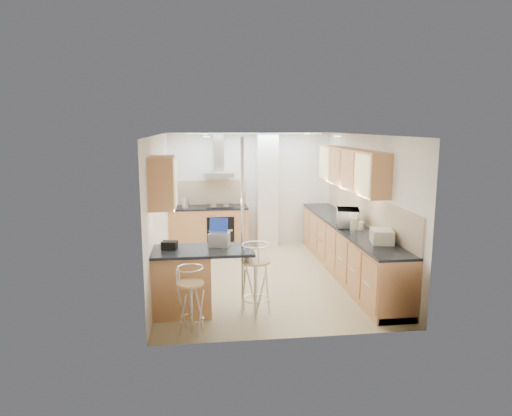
{
  "coord_description": "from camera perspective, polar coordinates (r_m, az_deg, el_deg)",
  "views": [
    {
      "loc": [
        -1.11,
        -7.69,
        2.65
      ],
      "look_at": [
        -0.14,
        0.2,
        1.21
      ],
      "focal_mm": 32.0,
      "sensor_mm": 36.0,
      "label": 1
    }
  ],
  "objects": [
    {
      "name": "kettle",
      "position": [
        9.82,
        -8.83,
        0.62
      ],
      "size": [
        0.16,
        0.16,
        0.21
      ],
      "primitive_type": "cylinder",
      "color": "silver",
      "rests_on": "back_counter"
    },
    {
      "name": "bread_bin",
      "position": [
        7.08,
        15.45,
        -3.42
      ],
      "size": [
        0.38,
        0.44,
        0.2
      ],
      "primitive_type": "cube",
      "rotation": [
        0.0,
        0.0,
        -0.22
      ],
      "color": "beige",
      "rests_on": "right_counter"
    },
    {
      "name": "room_shell",
      "position": [
        8.27,
        3.03,
        2.54
      ],
      "size": [
        3.64,
        4.84,
        2.51
      ],
      "color": "white",
      "rests_on": "ground"
    },
    {
      "name": "microwave",
      "position": [
        8.08,
        11.43,
        -1.21
      ],
      "size": [
        0.5,
        0.63,
        0.3
      ],
      "primitive_type": "imported",
      "rotation": [
        0.0,
        0.0,
        1.32
      ],
      "color": "white",
      "rests_on": "right_counter"
    },
    {
      "name": "peninsula",
      "position": [
        6.61,
        -6.84,
        -9.04
      ],
      "size": [
        1.47,
        0.72,
        0.94
      ],
      "color": "#BD824B",
      "rests_on": "ground"
    },
    {
      "name": "ground",
      "position": [
        8.21,
        1.14,
        -8.58
      ],
      "size": [
        4.8,
        4.8,
        0.0
      ],
      "primitive_type": "plane",
      "color": "tan",
      "rests_on": "ground"
    },
    {
      "name": "bag",
      "position": [
        6.54,
        -10.76,
        -4.58
      ],
      "size": [
        0.24,
        0.19,
        0.11
      ],
      "primitive_type": "cube",
      "rotation": [
        0.0,
        0.0,
        -0.21
      ],
      "color": "black",
      "rests_on": "peninsula"
    },
    {
      "name": "right_counter",
      "position": [
        8.41,
        11.36,
        -5.03
      ],
      "size": [
        0.63,
        4.4,
        0.92
      ],
      "color": "#BD824B",
      "rests_on": "ground"
    },
    {
      "name": "laptop",
      "position": [
        6.59,
        -4.62,
        -3.95
      ],
      "size": [
        0.33,
        0.28,
        0.2
      ],
      "primitive_type": "cube",
      "rotation": [
        0.0,
        0.0,
        -0.28
      ],
      "color": "#9C9EA3",
      "rests_on": "peninsula"
    },
    {
      "name": "jar_a",
      "position": [
        9.13,
        10.54,
        -0.21
      ],
      "size": [
        0.13,
        0.13,
        0.2
      ],
      "primitive_type": "cylinder",
      "rotation": [
        0.0,
        0.0,
        0.08
      ],
      "color": "beige",
      "rests_on": "right_counter"
    },
    {
      "name": "bar_stool_end",
      "position": [
        6.48,
        -0.04,
        -8.91
      ],
      "size": [
        0.58,
        0.58,
        1.04
      ],
      "primitive_type": null,
      "rotation": [
        0.0,
        0.0,
        1.04
      ],
      "color": "tan",
      "rests_on": "ground"
    },
    {
      "name": "jar_b",
      "position": [
        9.18,
        10.6,
        -0.29
      ],
      "size": [
        0.12,
        0.12,
        0.15
      ],
      "primitive_type": "cylinder",
      "rotation": [
        0.0,
        0.0,
        -0.14
      ],
      "color": "beige",
      "rests_on": "right_counter"
    },
    {
      "name": "bar_stool_near",
      "position": [
        6.01,
        -8.16,
        -11.34
      ],
      "size": [
        0.39,
        0.39,
        0.9
      ],
      "primitive_type": null,
      "rotation": [
        0.0,
        0.0,
        0.07
      ],
      "color": "tan",
      "rests_on": "ground"
    },
    {
      "name": "back_counter",
      "position": [
        10.03,
        -5.95,
        -2.4
      ],
      "size": [
        1.7,
        0.63,
        0.92
      ],
      "color": "#BD824B",
      "rests_on": "ground"
    },
    {
      "name": "jar_d",
      "position": [
        7.87,
        12.87,
        -2.18
      ],
      "size": [
        0.11,
        0.11,
        0.14
      ],
      "primitive_type": "cylinder",
      "rotation": [
        0.0,
        0.0,
        -0.08
      ],
      "color": "white",
      "rests_on": "right_counter"
    },
    {
      "name": "jar_c",
      "position": [
        7.86,
        12.15,
        -1.94
      ],
      "size": [
        0.16,
        0.16,
        0.2
      ],
      "primitive_type": "cylinder",
      "rotation": [
        0.0,
        0.0,
        0.12
      ],
      "color": "beige",
      "rests_on": "right_counter"
    }
  ]
}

